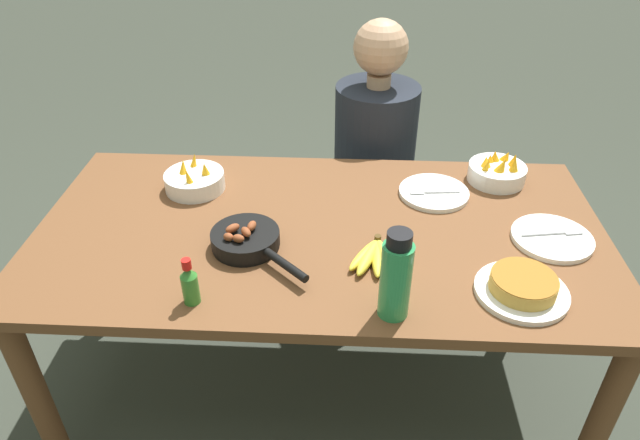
# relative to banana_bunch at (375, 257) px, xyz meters

# --- Properties ---
(ground_plane) EXTENTS (14.00, 14.00, 0.00)m
(ground_plane) POSITION_rel_banana_bunch_xyz_m (-0.16, 0.16, -0.72)
(ground_plane) COLOR #383D33
(dining_table) EXTENTS (1.75, 0.90, 0.70)m
(dining_table) POSITION_rel_banana_bunch_xyz_m (-0.16, 0.16, -0.10)
(dining_table) COLOR brown
(dining_table) RESTS_ON ground_plane
(banana_bunch) EXTENTS (0.15, 0.20, 0.04)m
(banana_bunch) POSITION_rel_banana_bunch_xyz_m (0.00, 0.00, 0.00)
(banana_bunch) COLOR yellow
(banana_bunch) RESTS_ON dining_table
(skillet) EXTENTS (0.30, 0.29, 0.08)m
(skillet) POSITION_rel_banana_bunch_xyz_m (-0.37, 0.05, 0.01)
(skillet) COLOR black
(skillet) RESTS_ON dining_table
(frittata_plate_center) EXTENTS (0.25, 0.25, 0.06)m
(frittata_plate_center) POSITION_rel_banana_bunch_xyz_m (0.38, -0.12, 0.01)
(frittata_plate_center) COLOR white
(frittata_plate_center) RESTS_ON dining_table
(empty_plate_near_front) EXTENTS (0.24, 0.24, 0.02)m
(empty_plate_near_front) POSITION_rel_banana_bunch_xyz_m (0.53, 0.13, -0.01)
(empty_plate_near_front) COLOR white
(empty_plate_near_front) RESTS_ON dining_table
(empty_plate_far_left) EXTENTS (0.23, 0.23, 0.02)m
(empty_plate_far_left) POSITION_rel_banana_bunch_xyz_m (0.21, 0.37, -0.01)
(empty_plate_far_left) COLOR white
(empty_plate_far_left) RESTS_ON dining_table
(fruit_bowl_mango) EXTENTS (0.20, 0.20, 0.11)m
(fruit_bowl_mango) POSITION_rel_banana_bunch_xyz_m (0.44, 0.48, 0.02)
(fruit_bowl_mango) COLOR white
(fruit_bowl_mango) RESTS_ON dining_table
(fruit_bowl_citrus) EXTENTS (0.20, 0.20, 0.11)m
(fruit_bowl_citrus) POSITION_rel_banana_bunch_xyz_m (-0.60, 0.37, 0.02)
(fruit_bowl_citrus) COLOR white
(fruit_bowl_citrus) RESTS_ON dining_table
(water_bottle) EXTENTS (0.08, 0.08, 0.25)m
(water_bottle) POSITION_rel_banana_bunch_xyz_m (0.04, -0.20, 0.10)
(water_bottle) COLOR #2D9351
(water_bottle) RESTS_ON dining_table
(hot_sauce_bottle) EXTENTS (0.04, 0.04, 0.14)m
(hot_sauce_bottle) POSITION_rel_banana_bunch_xyz_m (-0.48, -0.19, 0.04)
(hot_sauce_bottle) COLOR #337F2D
(hot_sauce_bottle) RESTS_ON dining_table
(person_figure) EXTENTS (0.37, 0.37, 1.15)m
(person_figure) POSITION_rel_banana_bunch_xyz_m (0.03, 0.84, -0.24)
(person_figure) COLOR black
(person_figure) RESTS_ON ground_plane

